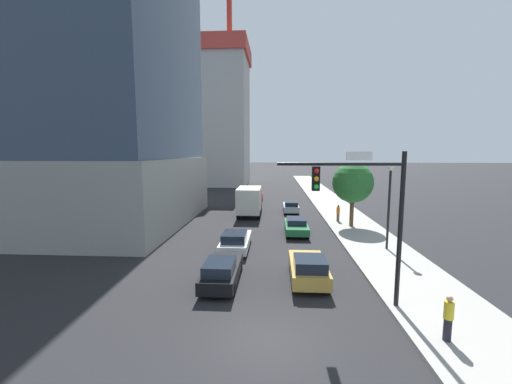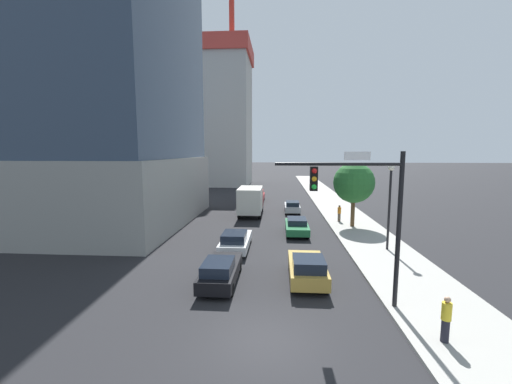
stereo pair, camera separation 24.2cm
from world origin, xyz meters
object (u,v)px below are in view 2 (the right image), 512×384
Objects in this scene: box_truck at (251,200)px; pedestrian_orange_shirt at (339,213)px; construction_building at (215,109)px; street_tree at (354,183)px; car_white at (235,241)px; car_green at (297,226)px; traffic_light_pole at (362,201)px; street_lamp at (390,194)px; car_silver at (292,207)px; car_red at (257,196)px; pedestrian_yellow_shirt at (446,319)px; car_black at (220,271)px; car_gold at (307,268)px.

pedestrian_orange_shirt is at bearing -19.08° from box_truck.
street_tree is at bearing -62.07° from construction_building.
car_white is at bearing -90.00° from box_truck.
street_tree is 0.90× the size of box_truck.
construction_building is 43.93m from pedestrian_orange_shirt.
car_green is at bearing 46.95° from car_white.
traffic_light_pole reaches higher than street_lamp.
street_tree is at bearing 78.32° from traffic_light_pole.
car_white is at bearing -77.06° from construction_building.
car_silver is 0.95× the size of car_red.
car_red is 34.67m from pedestrian_yellow_shirt.
car_green is 8.98m from box_truck.
car_red is 0.66× the size of box_truck.
car_green is 2.65× the size of pedestrian_yellow_shirt.
car_black is (-4.60, -20.31, 0.02)m from car_silver.
car_red is at bearing 102.13° from traffic_light_pole.
box_truck is (-6.63, 20.59, -3.09)m from traffic_light_pole.
traffic_light_pole is 1.43× the size of car_white.
street_tree is 18.54m from car_red.
street_tree reaches higher than car_white.
car_green is at bearing 98.89° from traffic_light_pole.
car_gold is 6.98m from pedestrian_yellow_shirt.
construction_building is 21.47× the size of pedestrian_yellow_shirt.
construction_building is 55.45m from car_gold.
car_red is at bearing 123.96° from pedestrian_orange_shirt.
street_tree is 3.43× the size of pedestrian_yellow_shirt.
pedestrian_yellow_shirt is at bearing -49.62° from car_white.
construction_building is at bearing 109.12° from pedestrian_yellow_shirt.
car_white reaches higher than car_green.
street_lamp reaches higher than car_gold.
street_tree is at bearing 37.20° from car_white.
car_white is 2.94× the size of pedestrian_orange_shirt.
traffic_light_pole is at bearing -50.46° from car_white.
pedestrian_orange_shirt is at bearing -48.72° from car_silver.
car_red is (10.55, -23.09, -15.04)m from construction_building.
car_white reaches higher than car_silver.
pedestrian_orange_shirt is (4.40, -5.01, 0.28)m from car_silver.
street_lamp reaches higher than pedestrian_yellow_shirt.
car_green is 0.95× the size of car_white.
car_gold is (0.00, -19.75, 0.08)m from car_silver.
car_red is 0.91× the size of car_black.
construction_building is at bearing 117.93° from street_tree.
pedestrian_yellow_shirt reaches higher than car_black.
car_gold is (-6.10, -5.81, -3.27)m from street_lamp.
pedestrian_yellow_shirt reaches higher than car_silver.
car_gold is 0.92× the size of car_white.
car_silver is at bearing 100.07° from pedestrian_yellow_shirt.
box_truck is 3.82× the size of pedestrian_yellow_shirt.
street_tree is (20.37, -38.43, -11.63)m from construction_building.
car_silver is at bearing 90.00° from car_gold.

